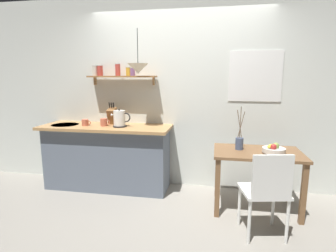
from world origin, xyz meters
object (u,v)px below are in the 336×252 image
at_px(fruit_bowl, 274,149).
at_px(coffee_mug_by_sink, 85,123).
at_px(electric_kettle, 120,119).
at_px(coffee_mug_spare, 104,122).
at_px(pendant_lamp, 138,68).
at_px(knife_block, 112,116).
at_px(dining_chair_near, 267,190).
at_px(dining_table, 257,161).
at_px(twig_vase, 239,143).

relative_size(fruit_bowl, coffee_mug_by_sink, 1.95).
bearing_deg(electric_kettle, coffee_mug_spare, 174.93).
bearing_deg(coffee_mug_spare, coffee_mug_by_sink, -175.68).
bearing_deg(pendant_lamp, knife_block, 156.46).
bearing_deg(fruit_bowl, electric_kettle, 171.25).
bearing_deg(pendant_lamp, electric_kettle, 176.96).
bearing_deg(dining_chair_near, pendant_lamp, 150.85).
height_order(dining_table, electric_kettle, electric_kettle).
distance_m(twig_vase, electric_kettle, 1.61).
xyz_separation_m(dining_table, knife_block, (-1.97, 0.42, 0.44)).
relative_size(dining_table, knife_block, 3.20).
xyz_separation_m(coffee_mug_by_sink, pendant_lamp, (0.79, -0.02, 0.74)).
bearing_deg(dining_table, twig_vase, 166.19).
relative_size(coffee_mug_by_sink, coffee_mug_spare, 0.95).
distance_m(fruit_bowl, pendant_lamp, 1.94).
bearing_deg(twig_vase, dining_table, -13.81).
bearing_deg(knife_block, pendant_lamp, -23.54).
relative_size(coffee_mug_spare, pendant_lamp, 0.25).
distance_m(coffee_mug_by_sink, pendant_lamp, 1.08).
bearing_deg(dining_chair_near, dining_table, 90.63).
xyz_separation_m(fruit_bowl, pendant_lamp, (-1.68, 0.29, 0.93)).
height_order(coffee_mug_spare, pendant_lamp, pendant_lamp).
distance_m(fruit_bowl, electric_kettle, 2.00).
xyz_separation_m(knife_block, coffee_mug_spare, (-0.06, -0.16, -0.07)).
xyz_separation_m(knife_block, pendant_lamp, (0.46, -0.20, 0.66)).
relative_size(fruit_bowl, knife_block, 0.81).
height_order(dining_chair_near, electric_kettle, electric_kettle).
height_order(dining_table, coffee_mug_by_sink, coffee_mug_by_sink).
bearing_deg(pendant_lamp, dining_table, -8.50).
bearing_deg(dining_table, electric_kettle, 172.33).
height_order(dining_table, coffee_mug_spare, coffee_mug_spare).
distance_m(fruit_bowl, twig_vase, 0.39).
distance_m(dining_chair_near, knife_block, 2.30).
height_order(electric_kettle, pendant_lamp, pendant_lamp).
bearing_deg(electric_kettle, dining_chair_near, -25.64).
bearing_deg(fruit_bowl, twig_vase, 163.41).
xyz_separation_m(twig_vase, knife_block, (-1.76, 0.37, 0.23)).
bearing_deg(pendant_lamp, coffee_mug_spare, 176.02).
relative_size(knife_block, pendant_lamp, 0.56).
relative_size(dining_chair_near, coffee_mug_spare, 6.46).
bearing_deg(twig_vase, pendant_lamp, 172.37).
distance_m(dining_chair_near, pendant_lamp, 2.11).
distance_m(twig_vase, coffee_mug_by_sink, 2.10).
xyz_separation_m(knife_block, coffee_mug_by_sink, (-0.33, -0.18, -0.08)).
bearing_deg(coffee_mug_by_sink, dining_chair_near, -20.53).
height_order(dining_chair_near, knife_block, knife_block).
bearing_deg(dining_table, knife_block, 167.83).
bearing_deg(twig_vase, knife_block, 168.03).
bearing_deg(coffee_mug_spare, fruit_bowl, -8.36).
relative_size(electric_kettle, knife_block, 0.86).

